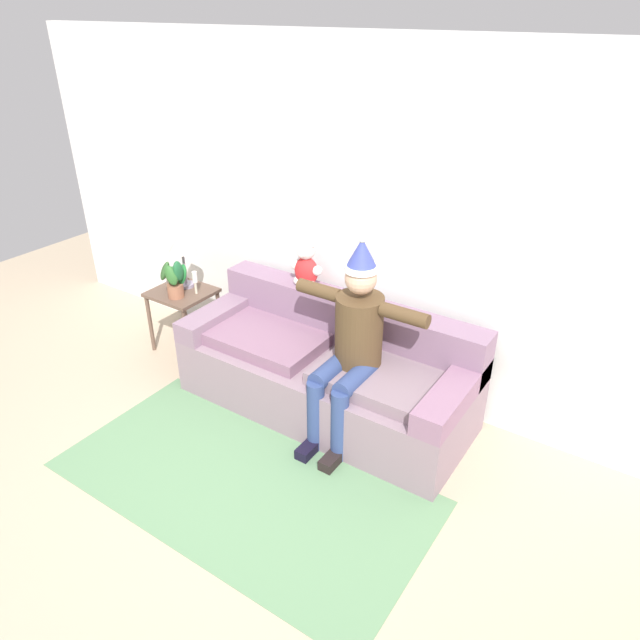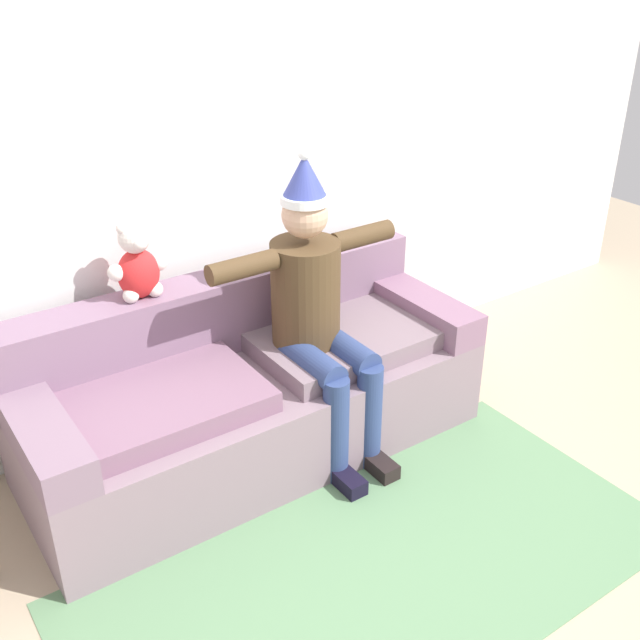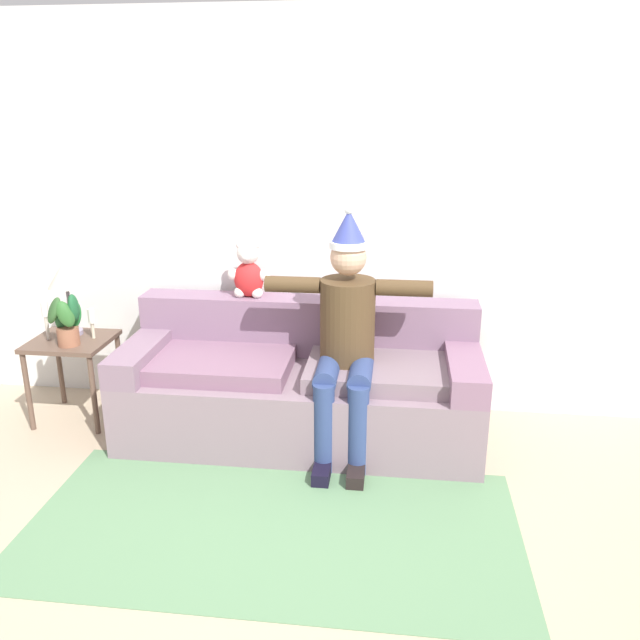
# 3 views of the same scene
# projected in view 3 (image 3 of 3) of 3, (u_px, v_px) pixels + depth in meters

# --- Properties ---
(ground_plane) EXTENTS (10.00, 10.00, 0.00)m
(ground_plane) POSITION_uv_depth(u_px,v_px,m) (273.00, 523.00, 3.38)
(ground_plane) COLOR tan
(back_wall) EXTENTS (7.00, 0.10, 2.70)m
(back_wall) POSITION_uv_depth(u_px,v_px,m) (312.00, 218.00, 4.42)
(back_wall) COLOR silver
(back_wall) RESTS_ON ground_plane
(couch) EXTENTS (2.28, 0.91, 0.85)m
(couch) POSITION_uv_depth(u_px,v_px,m) (302.00, 385.00, 4.23)
(couch) COLOR gray
(couch) RESTS_ON ground_plane
(person_seated) EXTENTS (1.02, 0.77, 1.54)m
(person_seated) POSITION_uv_depth(u_px,v_px,m) (346.00, 331.00, 3.90)
(person_seated) COLOR #4D3821
(person_seated) RESTS_ON ground_plane
(teddy_bear) EXTENTS (0.29, 0.17, 0.38)m
(teddy_bear) POSITION_uv_depth(u_px,v_px,m) (248.00, 272.00, 4.33)
(teddy_bear) COLOR red
(teddy_bear) RESTS_ON couch
(side_table) EXTENTS (0.52, 0.48, 0.58)m
(side_table) POSITION_uv_depth(u_px,v_px,m) (72.00, 352.00, 4.39)
(side_table) COLOR brown
(side_table) RESTS_ON ground_plane
(table_lamp) EXTENTS (0.24, 0.24, 0.52)m
(table_lamp) POSITION_uv_depth(u_px,v_px,m) (66.00, 278.00, 4.33)
(table_lamp) COLOR gray
(table_lamp) RESTS_ON side_table
(potted_plant) EXTENTS (0.24, 0.27, 0.35)m
(potted_plant) POSITION_uv_depth(u_px,v_px,m) (67.00, 320.00, 4.20)
(potted_plant) COLOR #955D43
(potted_plant) RESTS_ON side_table
(candle_tall) EXTENTS (0.04, 0.04, 0.26)m
(candle_tall) POSITION_uv_depth(u_px,v_px,m) (45.00, 315.00, 4.30)
(candle_tall) COLOR beige
(candle_tall) RESTS_ON side_table
(candle_short) EXTENTS (0.04, 0.04, 0.21)m
(candle_short) POSITION_uv_depth(u_px,v_px,m) (92.00, 319.00, 4.34)
(candle_short) COLOR beige
(candle_short) RESTS_ON side_table
(area_rug) EXTENTS (2.55, 1.29, 0.01)m
(area_rug) POSITION_uv_depth(u_px,v_px,m) (272.00, 527.00, 3.34)
(area_rug) COLOR #618B60
(area_rug) RESTS_ON ground_plane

